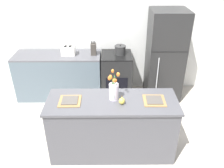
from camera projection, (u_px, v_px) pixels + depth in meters
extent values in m
plane|color=beige|center=(112.00, 149.00, 3.66)|extent=(10.00, 10.00, 0.00)
cube|color=silver|center=(111.00, 27.00, 4.74)|extent=(5.20, 0.08, 2.70)
cube|color=#4C4C51|center=(112.00, 127.00, 3.44)|extent=(1.76, 0.62, 0.86)
cube|color=#4C4C51|center=(112.00, 102.00, 3.22)|extent=(1.80, 0.66, 0.03)
cube|color=slate|center=(59.00, 76.00, 4.82)|extent=(1.68, 0.60, 0.89)
cube|color=#515156|center=(57.00, 55.00, 4.60)|extent=(1.68, 0.60, 0.03)
cube|color=black|center=(116.00, 76.00, 4.83)|extent=(0.60, 0.60, 0.89)
cube|color=black|center=(117.00, 55.00, 4.61)|extent=(0.60, 0.60, 0.02)
cube|color=black|center=(117.00, 85.00, 4.58)|extent=(0.42, 0.01, 0.29)
cube|color=black|center=(165.00, 56.00, 4.62)|extent=(0.68, 0.64, 1.77)
cube|color=black|center=(170.00, 52.00, 4.24)|extent=(0.67, 0.01, 0.01)
cylinder|color=#B2B5B7|center=(157.00, 77.00, 4.46)|extent=(0.02, 0.02, 0.77)
cylinder|color=silver|center=(114.00, 92.00, 3.20)|extent=(0.13, 0.13, 0.23)
cylinder|color=#569E4C|center=(116.00, 85.00, 3.15)|extent=(0.06, 0.02, 0.31)
ellipsoid|color=orange|center=(119.00, 74.00, 3.06)|extent=(0.03, 0.03, 0.05)
cylinder|color=#569E4C|center=(115.00, 86.00, 3.18)|extent=(0.08, 0.08, 0.26)
ellipsoid|color=orange|center=(118.00, 74.00, 3.14)|extent=(0.04, 0.04, 0.06)
cylinder|color=#569E4C|center=(113.00, 84.00, 3.18)|extent=(0.03, 0.13, 0.29)
ellipsoid|color=orange|center=(113.00, 71.00, 3.15)|extent=(0.04, 0.04, 0.06)
cylinder|color=#569E4C|center=(111.00, 87.00, 3.19)|extent=(0.06, 0.03, 0.23)
ellipsoid|color=orange|center=(109.00, 78.00, 3.13)|extent=(0.04, 0.04, 0.06)
cylinder|color=#569E4C|center=(112.00, 87.00, 3.15)|extent=(0.03, 0.02, 0.27)
ellipsoid|color=orange|center=(110.00, 77.00, 3.07)|extent=(0.05, 0.05, 0.07)
cylinder|color=#569E4C|center=(114.00, 88.00, 3.14)|extent=(0.01, 0.08, 0.25)
ellipsoid|color=orange|center=(114.00, 80.00, 3.03)|extent=(0.04, 0.04, 0.06)
cylinder|color=#569E4C|center=(115.00, 88.00, 3.15)|extent=(0.03, 0.06, 0.23)
ellipsoid|color=orange|center=(116.00, 80.00, 3.06)|extent=(0.04, 0.04, 0.05)
ellipsoid|color=#E5CC4C|center=(122.00, 101.00, 3.13)|extent=(0.08, 0.08, 0.09)
cone|color=#E5CC4C|center=(122.00, 98.00, 3.10)|extent=(0.04, 0.04, 0.04)
cylinder|color=brown|center=(122.00, 96.00, 3.09)|extent=(0.01, 0.01, 0.02)
cube|color=olive|center=(70.00, 101.00, 3.20)|extent=(0.30, 0.30, 0.01)
cube|color=#514C47|center=(70.00, 100.00, 3.19)|extent=(0.22, 0.22, 0.01)
cube|color=olive|center=(154.00, 101.00, 3.21)|extent=(0.30, 0.30, 0.01)
cube|color=#514C47|center=(154.00, 100.00, 3.20)|extent=(0.22, 0.22, 0.01)
cube|color=silver|center=(68.00, 51.00, 4.55)|extent=(0.26, 0.18, 0.17)
cube|color=black|center=(65.00, 46.00, 4.51)|extent=(0.05, 0.11, 0.01)
cube|color=black|center=(70.00, 46.00, 4.51)|extent=(0.05, 0.11, 0.01)
cube|color=black|center=(61.00, 49.00, 4.53)|extent=(0.02, 0.02, 0.02)
cylinder|color=#2D2D2D|center=(120.00, 50.00, 4.58)|extent=(0.21, 0.21, 0.16)
cylinder|color=#2D2D2D|center=(120.00, 46.00, 4.54)|extent=(0.22, 0.22, 0.01)
sphere|color=black|center=(120.00, 45.00, 4.53)|extent=(0.02, 0.02, 0.02)
cube|color=#3D3833|center=(93.00, 49.00, 4.55)|extent=(0.10, 0.14, 0.22)
cylinder|color=black|center=(92.00, 42.00, 4.48)|extent=(0.01, 0.01, 0.05)
cylinder|color=black|center=(93.00, 42.00, 4.48)|extent=(0.01, 0.01, 0.05)
cylinder|color=black|center=(95.00, 42.00, 4.48)|extent=(0.01, 0.01, 0.05)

